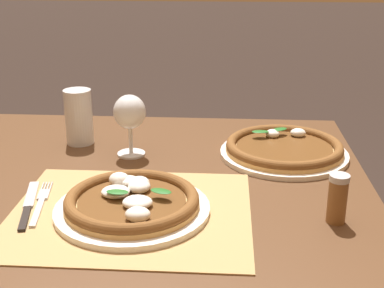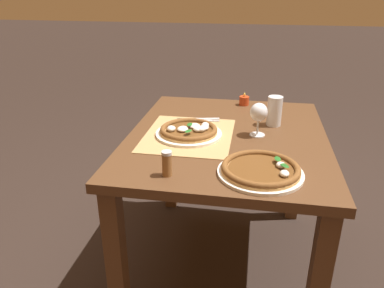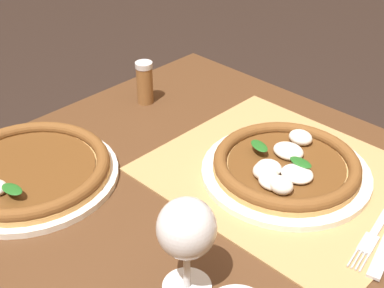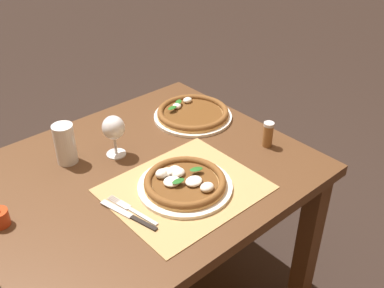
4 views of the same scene
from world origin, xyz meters
name	(u,v)px [view 2 (image 2 of 4)]	position (x,y,z in m)	size (l,w,h in m)	color
ground_plane	(222,260)	(0.00, 0.00, 0.00)	(24.00, 24.00, 0.00)	black
dining_table	(227,156)	(0.00, 0.00, 0.63)	(1.10, 0.91, 0.74)	#4C301C
paper_placemat	(189,135)	(0.04, -0.18, 0.74)	(0.47, 0.40, 0.00)	#A88451
pizza_near	(189,131)	(0.05, -0.17, 0.76)	(0.30, 0.30, 0.05)	silver
pizza_far	(261,170)	(0.37, 0.15, 0.76)	(0.32, 0.32, 0.05)	silver
wine_glass	(259,114)	(-0.01, 0.14, 0.85)	(0.08, 0.08, 0.16)	silver
pint_glass	(274,112)	(-0.16, 0.21, 0.81)	(0.07, 0.07, 0.15)	silver
fork	(200,121)	(-0.14, -0.15, 0.75)	(0.05, 0.20, 0.00)	#B7B7BC
knife	(199,119)	(-0.17, -0.16, 0.75)	(0.07, 0.21, 0.01)	black
votive_candle	(244,101)	(-0.46, 0.05, 0.76)	(0.06, 0.06, 0.07)	#B23819
pepper_shaker	(167,163)	(0.44, -0.18, 0.79)	(0.04, 0.04, 0.10)	brown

